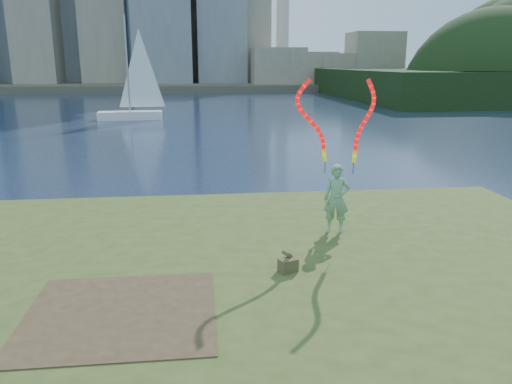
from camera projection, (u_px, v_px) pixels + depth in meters
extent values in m
plane|color=#1A2843|center=(236.00, 274.00, 12.01)|extent=(320.00, 320.00, 0.00)
cube|color=#3C4C1B|center=(245.00, 320.00, 9.57)|extent=(20.00, 18.00, 0.30)
cube|color=#3C4C1B|center=(244.00, 301.00, 9.80)|extent=(17.00, 15.00, 0.30)
cube|color=#3C4C1B|center=(243.00, 285.00, 9.93)|extent=(14.00, 12.00, 0.30)
cube|color=#47331E|center=(121.00, 313.00, 8.49)|extent=(3.20, 3.00, 0.02)
cube|color=#4C4738|center=(202.00, 84.00, 103.22)|extent=(320.00, 40.00, 1.20)
imported|color=#1A712D|center=(337.00, 199.00, 12.39)|extent=(0.73, 0.59, 1.72)
cylinder|color=black|center=(325.00, 167.00, 12.37)|extent=(0.02, 0.02, 0.30)
cylinder|color=black|center=(353.00, 168.00, 12.23)|extent=(0.02, 0.02, 0.30)
cube|color=#464224|center=(288.00, 265.00, 10.19)|extent=(0.43, 0.37, 0.26)
cylinder|color=#464224|center=(287.00, 254.00, 10.31)|extent=(0.17, 0.26, 0.09)
cube|color=white|center=(130.00, 116.00, 44.62)|extent=(5.67, 2.07, 0.78)
cylinder|color=gray|center=(127.00, 66.00, 43.52)|extent=(0.16, 0.16, 8.48)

